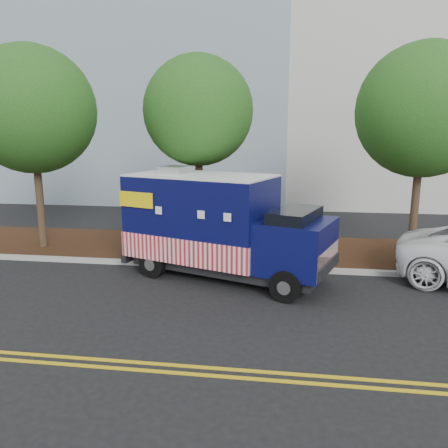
# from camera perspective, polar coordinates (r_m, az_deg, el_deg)

# --- Properties ---
(ground) EXTENTS (120.00, 120.00, 0.00)m
(ground) POSITION_cam_1_polar(r_m,az_deg,el_deg) (12.44, -1.59, -7.77)
(ground) COLOR black
(ground) RESTS_ON ground
(curb) EXTENTS (120.00, 0.18, 0.15)m
(curb) POSITION_cam_1_polar(r_m,az_deg,el_deg) (13.72, -0.62, -5.52)
(curb) COLOR #9E9E99
(curb) RESTS_ON ground
(mulch_strip) EXTENTS (120.00, 4.00, 0.15)m
(mulch_strip) POSITION_cam_1_polar(r_m,az_deg,el_deg) (15.72, 0.54, -3.23)
(mulch_strip) COLOR black
(mulch_strip) RESTS_ON ground
(centerline_near) EXTENTS (120.00, 0.10, 0.01)m
(centerline_near) POSITION_cam_1_polar(r_m,az_deg,el_deg) (8.47, -6.87, -17.81)
(centerline_near) COLOR gold
(centerline_near) RESTS_ON ground
(centerline_far) EXTENTS (120.00, 0.10, 0.01)m
(centerline_far) POSITION_cam_1_polar(r_m,az_deg,el_deg) (8.26, -7.34, -18.65)
(centerline_far) COLOR gold
(centerline_far) RESTS_ON ground
(tree_a) EXTENTS (4.30, 4.30, 7.07)m
(tree_a) POSITION_cam_1_polar(r_m,az_deg,el_deg) (16.59, -23.79, 13.46)
(tree_a) COLOR #38281C
(tree_a) RESTS_ON ground
(tree_b) EXTENTS (3.70, 3.70, 6.73)m
(tree_b) POSITION_cam_1_polar(r_m,az_deg,el_deg) (15.16, -3.37, 14.49)
(tree_b) COLOR #38281C
(tree_b) RESTS_ON ground
(tree_c) EXTENTS (4.30, 4.30, 7.01)m
(tree_c) POSITION_cam_1_polar(r_m,az_deg,el_deg) (15.83, 24.61, 13.29)
(tree_c) COLOR #38281C
(tree_c) RESTS_ON ground
(sign_post) EXTENTS (0.06, 0.06, 2.40)m
(sign_post) POSITION_cam_1_polar(r_m,az_deg,el_deg) (14.12, -10.22, -0.48)
(sign_post) COLOR #473828
(sign_post) RESTS_ON ground
(food_truck) EXTENTS (6.42, 4.08, 3.19)m
(food_truck) POSITION_cam_1_polar(r_m,az_deg,el_deg) (12.71, -0.90, -0.55)
(food_truck) COLOR black
(food_truck) RESTS_ON ground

